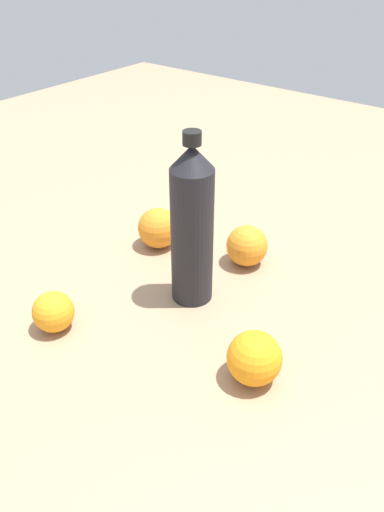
{
  "coord_description": "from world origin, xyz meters",
  "views": [
    {
      "loc": [
        -0.55,
        -0.44,
        0.53
      ],
      "look_at": [
        -0.01,
        -0.02,
        0.08
      ],
      "focal_mm": 35.76,
      "sensor_mm": 36.0,
      "label": 1
    }
  ],
  "objects_px": {
    "orange_0": "(158,228)",
    "orange_2": "(53,312)",
    "orange_3": "(254,358)",
    "water_bottle": "(192,226)",
    "orange_1": "(247,246)"
  },
  "relations": [
    {
      "from": "water_bottle",
      "to": "orange_1",
      "type": "height_order",
      "value": "water_bottle"
    },
    {
      "from": "orange_2",
      "to": "orange_0",
      "type": "bearing_deg",
      "value": 6.63
    },
    {
      "from": "orange_2",
      "to": "orange_3",
      "type": "xyz_separation_m",
      "value": [
        0.1,
        -0.3,
        0.01
      ]
    },
    {
      "from": "orange_3",
      "to": "orange_2",
      "type": "bearing_deg",
      "value": 108.48
    },
    {
      "from": "water_bottle",
      "to": "orange_0",
      "type": "xyz_separation_m",
      "value": [
        0.09,
        0.15,
        -0.1
      ]
    },
    {
      "from": "water_bottle",
      "to": "orange_1",
      "type": "relative_size",
      "value": 3.82
    },
    {
      "from": "orange_0",
      "to": "orange_2",
      "type": "height_order",
      "value": "orange_0"
    },
    {
      "from": "orange_2",
      "to": "orange_3",
      "type": "bearing_deg",
      "value": -71.52
    },
    {
      "from": "orange_0",
      "to": "orange_2",
      "type": "relative_size",
      "value": 1.21
    },
    {
      "from": "orange_0",
      "to": "orange_1",
      "type": "bearing_deg",
      "value": -72.56
    },
    {
      "from": "orange_0",
      "to": "orange_3",
      "type": "relative_size",
      "value": 1.03
    },
    {
      "from": "water_bottle",
      "to": "orange_3",
      "type": "relative_size",
      "value": 3.79
    },
    {
      "from": "orange_0",
      "to": "orange_2",
      "type": "distance_m",
      "value": 0.28
    },
    {
      "from": "water_bottle",
      "to": "orange_0",
      "type": "distance_m",
      "value": 0.2
    },
    {
      "from": "water_bottle",
      "to": "orange_0",
      "type": "height_order",
      "value": "water_bottle"
    }
  ]
}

